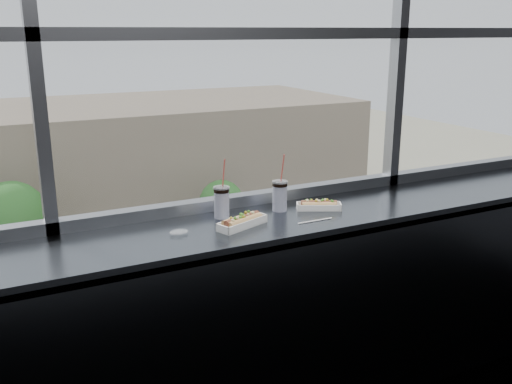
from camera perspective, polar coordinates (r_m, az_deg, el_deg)
name	(u,v)px	position (r m, az deg, el deg)	size (l,w,h in m)	color
wall_back_lower	(245,296)	(3.31, -1.13, -10.39)	(6.00, 6.00, 0.00)	black
counter	(268,225)	(2.88, 1.17, -3.28)	(6.00, 0.55, 0.06)	#555C63
counter_fascia	(291,340)	(2.90, 3.54, -14.53)	(6.00, 0.04, 1.04)	#555C63
hotdog_tray_left	(242,221)	(2.76, -1.39, -2.96)	(0.28, 0.18, 0.07)	white
hotdog_tray_right	(319,205)	(3.04, 6.31, -1.32)	(0.24, 0.17, 0.06)	white
soda_cup_left	(222,201)	(2.88, -3.46, -0.86)	(0.08, 0.08, 0.31)	white
soda_cup_right	(280,194)	(2.98, 2.40, -0.23)	(0.08, 0.08, 0.31)	white
loose_straw	(315,221)	(2.85, 5.93, -2.88)	(0.01, 0.01, 0.19)	white
wrapper	(179,232)	(2.68, -7.72, -3.98)	(0.09, 0.07, 0.02)	silver
plaza_ground	(3,205)	(48.00, -24.02, -1.24)	(120.00, 120.00, 0.00)	#ADA88A
street_asphalt	(39,355)	(26.17, -20.89, -14.99)	(80.00, 10.00, 0.06)	black
far_sidewalk	(21,282)	(33.35, -22.44, -8.31)	(80.00, 6.00, 0.04)	#ADA88A
far_building	(1,170)	(41.69, -24.19, 2.01)	(50.00, 14.00, 8.00)	gray
car_near_c	(106,372)	(22.44, -14.81, -17.01)	(5.74, 2.39, 1.91)	brown
car_far_b	(39,291)	(29.29, -20.85, -9.23)	(6.20, 2.58, 2.07)	#602712
car_near_d	(208,345)	(23.35, -4.79, -15.01)	(5.89, 2.45, 1.96)	silver
car_near_e	(352,305)	(26.24, 9.59, -11.04)	(6.97, 2.90, 2.32)	#2420BD
car_far_c	(255,249)	(32.07, -0.13, -5.74)	(6.74, 2.81, 2.25)	#B9B6AE
pedestrian_c	(131,250)	(33.33, -12.38, -5.65)	(0.83, 0.62, 1.87)	#66605B
pedestrian_d	(181,233)	(34.96, -7.52, -4.12)	(0.96, 0.72, 2.16)	#66605B
tree_center	(12,215)	(32.07, -23.20, -2.16)	(3.56, 3.56, 5.57)	#47382B
tree_right	(222,202)	(34.83, -3.46, -1.02)	(2.72, 2.72, 4.26)	#47382B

